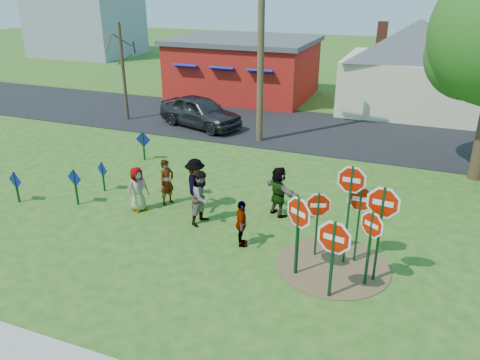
# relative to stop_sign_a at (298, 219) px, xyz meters

# --- Properties ---
(ground) EXTENTS (120.00, 120.00, 0.00)m
(ground) POSITION_rel_stop_sign_a_xyz_m (-3.61, 1.76, -1.70)
(ground) COLOR #255518
(ground) RESTS_ON ground
(road) EXTENTS (120.00, 7.50, 0.04)m
(road) POSITION_rel_stop_sign_a_xyz_m (-3.61, 13.26, -1.68)
(road) COLOR black
(road) RESTS_ON ground
(dirt_patch) EXTENTS (3.20, 3.20, 0.03)m
(dirt_patch) POSITION_rel_stop_sign_a_xyz_m (0.89, 0.76, -1.68)
(dirt_patch) COLOR brown
(dirt_patch) RESTS_ON ground
(red_building) EXTENTS (9.40, 7.69, 3.90)m
(red_building) POSITION_rel_stop_sign_a_xyz_m (-9.11, 19.76, 0.27)
(red_building) COLOR #A11F10
(red_building) RESTS_ON ground
(cream_house) EXTENTS (9.40, 9.40, 6.50)m
(cream_house) POSITION_rel_stop_sign_a_xyz_m (1.89, 19.76, 1.23)
(cream_house) COLOR beige
(cream_house) RESTS_ON ground
(distant_building) EXTENTS (10.00, 8.00, 8.00)m
(distant_building) POSITION_rel_stop_sign_a_xyz_m (-31.61, 31.76, 2.30)
(distant_building) COLOR #8C939E
(distant_building) RESTS_ON ground
(stop_sign_a) EXTENTS (1.02, 0.63, 2.49)m
(stop_sign_a) POSITION_rel_stop_sign_a_xyz_m (0.00, 0.00, 0.00)
(stop_sign_a) COLOR #103C1C
(stop_sign_a) RESTS_ON ground
(stop_sign_b) EXTENTS (1.06, 0.07, 3.11)m
(stop_sign_b) POSITION_rel_stop_sign_a_xyz_m (1.14, 1.05, 0.58)
(stop_sign_b) COLOR #103C1C
(stop_sign_b) RESTS_ON ground
(stop_sign_c) EXTENTS (1.16, 0.14, 2.90)m
(stop_sign_c) POSITION_rel_stop_sign_a_xyz_m (2.03, 0.49, 0.33)
(stop_sign_c) COLOR #103C1C
(stop_sign_c) RESTS_ON ground
(stop_sign_d) EXTENTS (1.03, 0.07, 2.51)m
(stop_sign_d) POSITION_rel_stop_sign_a_xyz_m (1.41, 1.22, 0.10)
(stop_sign_d) COLOR #103C1C
(stop_sign_d) RESTS_ON ground
(stop_sign_e) EXTENTS (1.18, 0.24, 2.33)m
(stop_sign_e) POSITION_rel_stop_sign_a_xyz_m (1.07, -0.66, -0.13)
(stop_sign_e) COLOR #103C1C
(stop_sign_e) RESTS_ON ground
(stop_sign_f) EXTENTS (0.81, 0.55, 2.30)m
(stop_sign_f) POSITION_rel_stop_sign_a_xyz_m (1.85, 0.19, -0.06)
(stop_sign_f) COLOR #103C1C
(stop_sign_f) RESTS_ON ground
(stop_sign_g) EXTENTS (0.94, 0.36, 2.15)m
(stop_sign_g) POSITION_rel_stop_sign_a_xyz_m (0.28, 1.13, -0.23)
(stop_sign_g) COLOR #103C1C
(stop_sign_g) RESTS_ON ground
(blue_diamond_a) EXTENTS (0.68, 0.13, 1.20)m
(blue_diamond_a) POSITION_rel_stop_sign_a_xyz_m (-10.61, 0.72, -0.97)
(blue_diamond_a) COLOR #103C1C
(blue_diamond_a) RESTS_ON ground
(blue_diamond_b) EXTENTS (0.66, 0.13, 1.37)m
(blue_diamond_b) POSITION_rel_stop_sign_a_xyz_m (-8.47, 1.35, -0.85)
(blue_diamond_b) COLOR #103C1C
(blue_diamond_b) RESTS_ON ground
(blue_diamond_c) EXTENTS (0.58, 0.22, 1.19)m
(blue_diamond_c) POSITION_rel_stop_sign_a_xyz_m (-8.30, 2.68, -0.96)
(blue_diamond_c) COLOR #103C1C
(blue_diamond_c) RESTS_ON ground
(blue_diamond_d) EXTENTS (0.72, 0.07, 1.33)m
(blue_diamond_d) POSITION_rel_stop_sign_a_xyz_m (-8.68, 6.15, -0.88)
(blue_diamond_d) COLOR #103C1C
(blue_diamond_d) RESTS_ON ground
(person_a) EXTENTS (0.79, 0.93, 1.61)m
(person_a) POSITION_rel_stop_sign_a_xyz_m (-6.17, 1.79, -0.90)
(person_a) COLOR navy
(person_a) RESTS_ON ground
(person_b) EXTENTS (0.58, 0.71, 1.68)m
(person_b) POSITION_rel_stop_sign_a_xyz_m (-5.48, 2.62, -0.86)
(person_b) COLOR #257B64
(person_b) RESTS_ON ground
(person_c) EXTENTS (0.91, 1.05, 1.85)m
(person_c) POSITION_rel_stop_sign_a_xyz_m (-3.66, 1.78, -0.77)
(person_c) COLOR #975739
(person_c) RESTS_ON ground
(person_d) EXTENTS (1.16, 1.39, 1.87)m
(person_d) POSITION_rel_stop_sign_a_xyz_m (-4.33, 2.59, -0.76)
(person_d) COLOR #2E2F33
(person_d) RESTS_ON ground
(person_e) EXTENTS (0.67, 0.94, 1.49)m
(person_e) POSITION_rel_stop_sign_a_xyz_m (-1.94, 0.87, -0.95)
(person_e) COLOR #57325F
(person_e) RESTS_ON ground
(person_f) EXTENTS (1.65, 1.35, 1.77)m
(person_f) POSITION_rel_stop_sign_a_xyz_m (-1.50, 3.22, -0.81)
(person_f) COLOR #245631
(person_f) RESTS_ON ground
(suv) EXTENTS (5.30, 3.42, 1.68)m
(suv) POSITION_rel_stop_sign_a_xyz_m (-8.58, 11.72, -0.82)
(suv) COLOR #333338
(suv) RESTS_ON road
(utility_pole) EXTENTS (2.52, 0.32, 10.30)m
(utility_pole) POSITION_rel_stop_sign_a_xyz_m (-4.76, 10.59, 3.72)
(utility_pole) COLOR #4C3823
(utility_pole) RESTS_ON ground
(bare_tree_west) EXTENTS (1.80, 1.80, 5.41)m
(bare_tree_west) POSITION_rel_stop_sign_a_xyz_m (-13.15, 11.49, 1.80)
(bare_tree_west) COLOR #382819
(bare_tree_west) RESTS_ON ground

